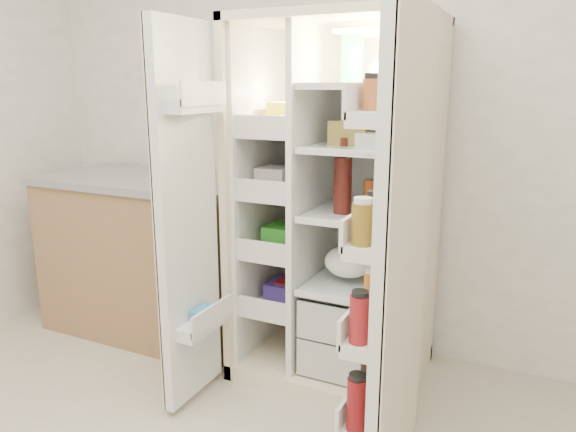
% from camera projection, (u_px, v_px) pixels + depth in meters
% --- Properties ---
extents(wall_back, '(4.00, 0.02, 2.70)m').
position_uv_depth(wall_back, '(344.00, 110.00, 3.01)').
color(wall_back, white).
rests_on(wall_back, floor).
extents(refrigerator, '(0.92, 0.70, 1.80)m').
position_uv_depth(refrigerator, '(341.00, 233.00, 2.79)').
color(refrigerator, beige).
rests_on(refrigerator, floor).
extents(freezer_door, '(0.15, 0.40, 1.72)m').
position_uv_depth(freezer_door, '(188.00, 220.00, 2.45)').
color(freezer_door, silver).
rests_on(freezer_door, floor).
extents(fridge_door, '(0.17, 0.58, 1.72)m').
position_uv_depth(fridge_door, '(396.00, 260.00, 1.96)').
color(fridge_door, silver).
rests_on(fridge_door, floor).
extents(kitchen_counter, '(1.32, 0.70, 0.96)m').
position_uv_depth(kitchen_counter, '(153.00, 254.00, 3.32)').
color(kitchen_counter, '#8C6146').
rests_on(kitchen_counter, floor).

